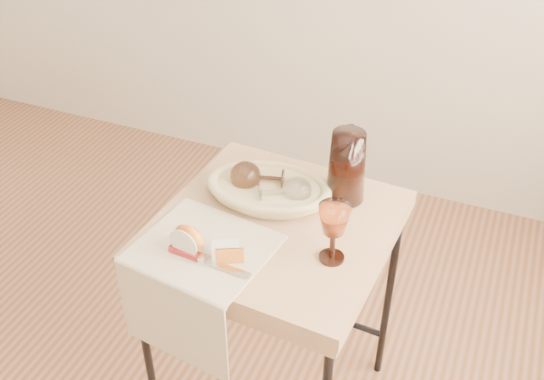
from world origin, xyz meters
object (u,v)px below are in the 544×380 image
at_px(goblet_lying_a, 261,177).
at_px(table_knife, 206,260).
at_px(tea_towel, 204,248).
at_px(bread_basket, 269,191).
at_px(wine_goblet, 333,233).
at_px(apple_half, 189,239).
at_px(goblet_lying_b, 282,191).
at_px(side_table, 275,321).
at_px(pitcher, 347,166).

height_order(goblet_lying_a, table_knife, goblet_lying_a).
bearing_deg(table_knife, tea_towel, 127.67).
distance_m(bread_basket, table_knife, 0.31).
xyz_separation_m(wine_goblet, apple_half, (-0.34, -0.11, -0.04)).
distance_m(goblet_lying_a, table_knife, 0.32).
relative_size(tea_towel, goblet_lying_b, 2.66).
bearing_deg(goblet_lying_a, wine_goblet, 130.85).
height_order(tea_towel, goblet_lying_b, goblet_lying_b).
height_order(side_table, apple_half, apple_half).
bearing_deg(apple_half, side_table, 59.32).
distance_m(wine_goblet, table_knife, 0.32).
height_order(pitcher, apple_half, pitcher).
distance_m(pitcher, wine_goblet, 0.26).
relative_size(tea_towel, apple_half, 3.79).
height_order(bread_basket, goblet_lying_b, goblet_lying_b).
xyz_separation_m(goblet_lying_b, table_knife, (-0.08, -0.29, -0.04)).
relative_size(pitcher, table_knife, 1.12).
xyz_separation_m(goblet_lying_a, table_knife, (-0.01, -0.32, -0.04)).
bearing_deg(tea_towel, goblet_lying_b, 72.04).
xyz_separation_m(side_table, goblet_lying_b, (-0.01, 0.07, 0.44)).
distance_m(tea_towel, bread_basket, 0.27).
bearing_deg(apple_half, goblet_lying_b, 69.38).
bearing_deg(goblet_lying_a, pitcher, -176.46).
relative_size(side_table, goblet_lying_b, 6.29).
relative_size(goblet_lying_a, pitcher, 0.57).
relative_size(goblet_lying_a, apple_half, 1.65).
distance_m(bread_basket, apple_half, 0.30).
xyz_separation_m(tea_towel, pitcher, (0.26, 0.35, 0.10)).
xyz_separation_m(tea_towel, goblet_lying_a, (0.04, 0.27, 0.05)).
height_order(goblet_lying_b, table_knife, goblet_lying_b).
bearing_deg(tea_towel, pitcher, 60.34).
relative_size(pitcher, wine_goblet, 1.51).
bearing_deg(pitcher, tea_towel, -107.38).
distance_m(side_table, goblet_lying_a, 0.46).
bearing_deg(bread_basket, wine_goblet, -42.75).
height_order(apple_half, table_knife, apple_half).
bearing_deg(wine_goblet, pitcher, 100.22).
relative_size(side_table, goblet_lying_a, 5.45).
relative_size(bread_basket, pitcher, 1.25).
relative_size(pitcher, apple_half, 2.89).
bearing_deg(goblet_lying_b, goblet_lying_a, 126.62).
bearing_deg(goblet_lying_a, goblet_lying_b, 141.72).
xyz_separation_m(side_table, bread_basket, (-0.06, 0.09, 0.41)).
bearing_deg(tea_towel, goblet_lying_a, 88.80).
distance_m(tea_towel, wine_goblet, 0.33).
distance_m(goblet_lying_b, table_knife, 0.30).
bearing_deg(side_table, bread_basket, 121.51).
height_order(bread_basket, apple_half, apple_half).
bearing_deg(side_table, tea_towel, -126.77).
height_order(bread_basket, pitcher, pitcher).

